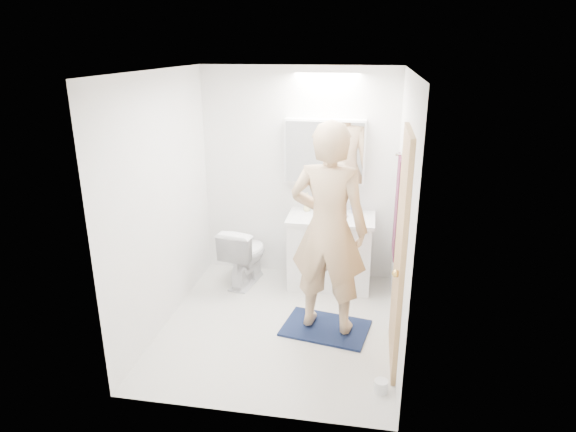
% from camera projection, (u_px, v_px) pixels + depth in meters
% --- Properties ---
extents(floor, '(2.50, 2.50, 0.00)m').
position_uv_depth(floor, '(279.00, 325.00, 4.86)').
color(floor, silver).
rests_on(floor, ground).
extents(ceiling, '(2.50, 2.50, 0.00)m').
position_uv_depth(ceiling, '(277.00, 71.00, 4.08)').
color(ceiling, white).
rests_on(ceiling, floor).
extents(wall_back, '(2.50, 0.00, 2.50)m').
position_uv_depth(wall_back, '(298.00, 175.00, 5.63)').
color(wall_back, white).
rests_on(wall_back, floor).
extents(wall_front, '(2.50, 0.00, 2.50)m').
position_uv_depth(wall_front, '(243.00, 267.00, 3.31)').
color(wall_front, white).
rests_on(wall_front, floor).
extents(wall_left, '(0.00, 2.50, 2.50)m').
position_uv_depth(wall_left, '(163.00, 203.00, 4.65)').
color(wall_left, white).
rests_on(wall_left, floor).
extents(wall_right, '(0.00, 2.50, 2.50)m').
position_uv_depth(wall_right, '(402.00, 216.00, 4.30)').
color(wall_right, white).
rests_on(wall_right, floor).
extents(vanity_cabinet, '(0.90, 0.55, 0.78)m').
position_uv_depth(vanity_cabinet, '(330.00, 253.00, 5.57)').
color(vanity_cabinet, white).
rests_on(vanity_cabinet, floor).
extents(countertop, '(0.95, 0.58, 0.04)m').
position_uv_depth(countertop, '(331.00, 218.00, 5.44)').
color(countertop, white).
rests_on(countertop, vanity_cabinet).
extents(sink_basin, '(0.36, 0.36, 0.03)m').
position_uv_depth(sink_basin, '(332.00, 214.00, 5.45)').
color(sink_basin, silver).
rests_on(sink_basin, countertop).
extents(faucet, '(0.02, 0.02, 0.16)m').
position_uv_depth(faucet, '(333.00, 204.00, 5.61)').
color(faucet, white).
rests_on(faucet, countertop).
extents(medicine_cabinet, '(0.88, 0.14, 0.70)m').
position_uv_depth(medicine_cabinet, '(325.00, 151.00, 5.42)').
color(medicine_cabinet, white).
rests_on(medicine_cabinet, wall_back).
extents(mirror_panel, '(0.84, 0.01, 0.66)m').
position_uv_depth(mirror_panel, '(324.00, 153.00, 5.35)').
color(mirror_panel, silver).
rests_on(mirror_panel, medicine_cabinet).
extents(toilet, '(0.50, 0.74, 0.70)m').
position_uv_depth(toilet, '(245.00, 254.00, 5.63)').
color(toilet, white).
rests_on(toilet, floor).
extents(bath_rug, '(0.89, 0.68, 0.02)m').
position_uv_depth(bath_rug, '(326.00, 328.00, 4.79)').
color(bath_rug, '#14203F').
rests_on(bath_rug, floor).
extents(person, '(0.79, 0.59, 1.97)m').
position_uv_depth(person, '(328.00, 229.00, 4.45)').
color(person, tan).
rests_on(person, bath_rug).
extents(door, '(0.04, 0.80, 2.00)m').
position_uv_depth(door, '(400.00, 253.00, 4.04)').
color(door, tan).
rests_on(door, wall_right).
extents(door_knob, '(0.06, 0.06, 0.06)m').
position_uv_depth(door_knob, '(396.00, 274.00, 3.78)').
color(door_knob, gold).
rests_on(door_knob, door).
extents(towel, '(0.02, 0.42, 1.00)m').
position_uv_depth(towel, '(397.00, 207.00, 4.84)').
color(towel, '#122439').
rests_on(towel, wall_right).
extents(towel_hook, '(0.07, 0.02, 0.02)m').
position_uv_depth(towel_hook, '(399.00, 155.00, 4.68)').
color(towel_hook, silver).
rests_on(towel_hook, wall_right).
extents(soap_bottle_a, '(0.09, 0.09, 0.21)m').
position_uv_depth(soap_bottle_a, '(307.00, 202.00, 5.58)').
color(soap_bottle_a, '#EEE49A').
rests_on(soap_bottle_a, countertop).
extents(soap_bottle_b, '(0.10, 0.10, 0.16)m').
position_uv_depth(soap_bottle_b, '(318.00, 204.00, 5.60)').
color(soap_bottle_b, '#547AB5').
rests_on(soap_bottle_b, countertop).
extents(toothbrush_cup, '(0.11, 0.11, 0.10)m').
position_uv_depth(toothbrush_cup, '(355.00, 209.00, 5.52)').
color(toothbrush_cup, '#455ACF').
rests_on(toothbrush_cup, countertop).
extents(toilet_paper_roll, '(0.11, 0.11, 0.10)m').
position_uv_depth(toilet_paper_roll, '(381.00, 386.00, 3.92)').
color(toilet_paper_roll, white).
rests_on(toilet_paper_roll, floor).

